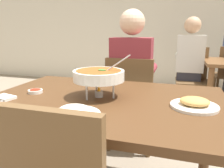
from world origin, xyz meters
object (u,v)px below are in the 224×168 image
at_px(dining_table_main, 105,114).
at_px(curry_bowl, 99,76).
at_px(patron_bg_right, 190,59).
at_px(sauce_dish, 35,91).
at_px(appetizer_plate, 194,104).
at_px(diner_main, 132,73).
at_px(rice_plate, 75,113).
at_px(chair_diner_main, 131,99).
at_px(chair_bg_right, 192,75).

height_order(dining_table_main, curry_bowl, curry_bowl).
relative_size(curry_bowl, patron_bg_right, 0.25).
bearing_deg(sauce_dish, appetizer_plate, 0.20).
distance_m(diner_main, patron_bg_right, 1.40).
bearing_deg(diner_main, dining_table_main, -90.00).
xyz_separation_m(rice_plate, sauce_dish, (-0.42, 0.29, -0.01)).
height_order(dining_table_main, appetizer_plate, appetizer_plate).
xyz_separation_m(dining_table_main, chair_diner_main, (-0.00, 0.76, -0.14)).
relative_size(chair_diner_main, curry_bowl, 2.71).
height_order(dining_table_main, rice_plate, rice_plate).
distance_m(chair_diner_main, appetizer_plate, 0.95).
bearing_deg(diner_main, chair_bg_right, 65.21).
bearing_deg(appetizer_plate, chair_diner_main, 122.41).
height_order(chair_diner_main, curry_bowl, curry_bowl).
xyz_separation_m(sauce_dish, patron_bg_right, (1.01, 2.10, -0.01)).
relative_size(dining_table_main, patron_bg_right, 1.06).
relative_size(dining_table_main, diner_main, 1.06).
bearing_deg(sauce_dish, chair_bg_right, 63.43).
distance_m(rice_plate, patron_bg_right, 2.46).
relative_size(chair_diner_main, appetizer_plate, 3.75).
distance_m(diner_main, chair_bg_right, 1.46).
height_order(diner_main, curry_bowl, diner_main).
distance_m(appetizer_plate, patron_bg_right, 2.10).
distance_m(diner_main, rice_plate, 1.10).
distance_m(chair_bg_right, patron_bg_right, 0.24).
xyz_separation_m(chair_diner_main, rice_plate, (-0.04, -1.07, 0.26)).
distance_m(curry_bowl, chair_bg_right, 2.21).
bearing_deg(sauce_dish, chair_diner_main, 59.68).
bearing_deg(patron_bg_right, rice_plate, -103.94).
xyz_separation_m(curry_bowl, patron_bg_right, (0.59, 2.06, -0.13)).
xyz_separation_m(chair_diner_main, patron_bg_right, (0.55, 1.32, 0.24)).
relative_size(dining_table_main, sauce_dish, 15.40).
bearing_deg(curry_bowl, rice_plate, -89.96).
distance_m(rice_plate, appetizer_plate, 0.61).
bearing_deg(dining_table_main, appetizer_plate, -2.28).
distance_m(appetizer_plate, chair_bg_right, 2.13).
bearing_deg(chair_bg_right, patron_bg_right, -160.53).
xyz_separation_m(curry_bowl, appetizer_plate, (0.53, -0.03, -0.11)).
bearing_deg(diner_main, patron_bg_right, 66.75).
bearing_deg(sauce_dish, rice_plate, -34.67).
bearing_deg(curry_bowl, chair_diner_main, 86.92).
relative_size(curry_bowl, chair_bg_right, 0.37).
relative_size(diner_main, sauce_dish, 14.56).
bearing_deg(appetizer_plate, chair_bg_right, 87.05).
xyz_separation_m(dining_table_main, sauce_dish, (-0.46, -0.02, 0.11)).
bearing_deg(chair_diner_main, diner_main, 90.00).
bearing_deg(chair_bg_right, curry_bowl, -107.16).
xyz_separation_m(dining_table_main, diner_main, (0.00, 0.79, 0.10)).
xyz_separation_m(chair_diner_main, diner_main, (0.00, 0.03, 0.24)).
xyz_separation_m(diner_main, sauce_dish, (-0.46, -0.81, 0.01)).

